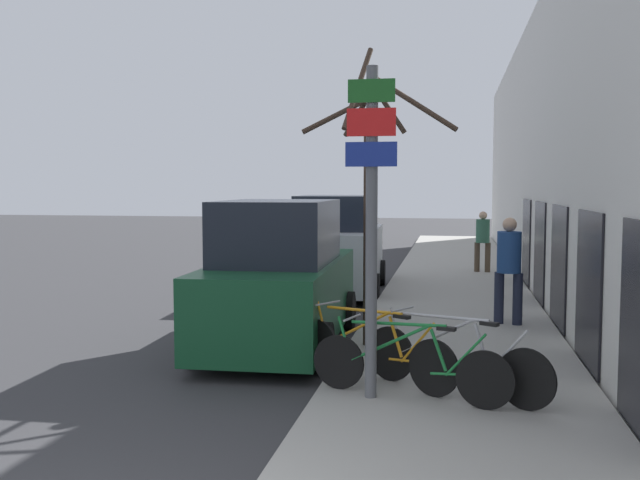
{
  "coord_description": "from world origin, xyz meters",
  "views": [
    {
      "loc": [
        2.5,
        -3.51,
        2.48
      ],
      "look_at": [
        0.74,
        5.91,
        1.75
      ],
      "focal_mm": 40.0,
      "sensor_mm": 36.0,
      "label": 1
    }
  ],
  "objects_px": {
    "bicycle_1": "(453,360)",
    "pedestrian_far": "(483,237)",
    "signpost": "(371,221)",
    "parked_car_0": "(280,281)",
    "bicycle_2": "(372,350)",
    "pedestrian_near": "(509,263)",
    "bicycle_0": "(408,365)",
    "parked_car_1": "(337,248)",
    "street_tree": "(370,209)"
  },
  "relations": [
    {
      "from": "bicycle_1",
      "to": "pedestrian_far",
      "type": "relative_size",
      "value": 1.26
    },
    {
      "from": "bicycle_0",
      "to": "bicycle_2",
      "type": "relative_size",
      "value": 1.09
    },
    {
      "from": "bicycle_1",
      "to": "pedestrian_near",
      "type": "xyz_separation_m",
      "value": [
        0.91,
        4.3,
        0.65
      ]
    },
    {
      "from": "signpost",
      "to": "bicycle_2",
      "type": "bearing_deg",
      "value": 95.43
    },
    {
      "from": "bicycle_0",
      "to": "pedestrian_far",
      "type": "xyz_separation_m",
      "value": [
        1.25,
        11.94,
        0.57
      ]
    },
    {
      "from": "bicycle_1",
      "to": "parked_car_0",
      "type": "xyz_separation_m",
      "value": [
        -2.63,
        2.58,
        0.48
      ]
    },
    {
      "from": "bicycle_1",
      "to": "bicycle_2",
      "type": "relative_size",
      "value": 1.01
    },
    {
      "from": "signpost",
      "to": "parked_car_0",
      "type": "relative_size",
      "value": 0.79
    },
    {
      "from": "signpost",
      "to": "parked_car_1",
      "type": "height_order",
      "value": "signpost"
    },
    {
      "from": "signpost",
      "to": "pedestrian_far",
      "type": "relative_size",
      "value": 2.2
    },
    {
      "from": "bicycle_0",
      "to": "parked_car_0",
      "type": "height_order",
      "value": "parked_car_0"
    },
    {
      "from": "parked_car_0",
      "to": "pedestrian_far",
      "type": "xyz_separation_m",
      "value": [
        3.39,
        9.11,
        0.08
      ]
    },
    {
      "from": "bicycle_2",
      "to": "parked_car_1",
      "type": "xyz_separation_m",
      "value": [
        -1.7,
        7.89,
        0.5
      ]
    },
    {
      "from": "bicycle_0",
      "to": "pedestrian_far",
      "type": "bearing_deg",
      "value": 10.19
    },
    {
      "from": "parked_car_0",
      "to": "bicycle_1",
      "type": "bearing_deg",
      "value": -46.3
    },
    {
      "from": "parked_car_1",
      "to": "street_tree",
      "type": "relative_size",
      "value": 1.05
    },
    {
      "from": "pedestrian_far",
      "to": "street_tree",
      "type": "relative_size",
      "value": 0.38
    },
    {
      "from": "signpost",
      "to": "bicycle_2",
      "type": "distance_m",
      "value": 1.68
    },
    {
      "from": "parked_car_1",
      "to": "bicycle_1",
      "type": "bearing_deg",
      "value": -75.0
    },
    {
      "from": "parked_car_1",
      "to": "street_tree",
      "type": "bearing_deg",
      "value": -79.15
    },
    {
      "from": "parked_car_0",
      "to": "pedestrian_near",
      "type": "xyz_separation_m",
      "value": [
        3.53,
        1.72,
        0.17
      ]
    },
    {
      "from": "bicycle_1",
      "to": "parked_car_0",
      "type": "height_order",
      "value": "parked_car_0"
    },
    {
      "from": "bicycle_0",
      "to": "bicycle_2",
      "type": "bearing_deg",
      "value": 54.93
    },
    {
      "from": "bicycle_0",
      "to": "pedestrian_far",
      "type": "relative_size",
      "value": 1.36
    },
    {
      "from": "bicycle_2",
      "to": "pedestrian_near",
      "type": "height_order",
      "value": "pedestrian_near"
    },
    {
      "from": "signpost",
      "to": "bicycle_1",
      "type": "distance_m",
      "value": 1.82
    },
    {
      "from": "bicycle_0",
      "to": "parked_car_1",
      "type": "distance_m",
      "value": 8.76
    },
    {
      "from": "bicycle_1",
      "to": "pedestrian_far",
      "type": "bearing_deg",
      "value": 26.48
    },
    {
      "from": "street_tree",
      "to": "parked_car_0",
      "type": "bearing_deg",
      "value": 168.79
    },
    {
      "from": "signpost",
      "to": "parked_car_1",
      "type": "relative_size",
      "value": 0.8
    },
    {
      "from": "bicycle_2",
      "to": "parked_car_0",
      "type": "distance_m",
      "value": 2.85
    },
    {
      "from": "parked_car_1",
      "to": "signpost",
      "type": "bearing_deg",
      "value": -81.2
    },
    {
      "from": "bicycle_0",
      "to": "bicycle_2",
      "type": "distance_m",
      "value": 0.75
    },
    {
      "from": "parked_car_0",
      "to": "signpost",
      "type": "bearing_deg",
      "value": -60.59
    },
    {
      "from": "bicycle_2",
      "to": "parked_car_1",
      "type": "bearing_deg",
      "value": 44.01
    },
    {
      "from": "bicycle_2",
      "to": "parked_car_0",
      "type": "relative_size",
      "value": 0.45
    },
    {
      "from": "bicycle_2",
      "to": "pedestrian_near",
      "type": "relative_size",
      "value": 1.14
    },
    {
      "from": "bicycle_0",
      "to": "bicycle_1",
      "type": "bearing_deg",
      "value": -46.17
    },
    {
      "from": "pedestrian_near",
      "to": "street_tree",
      "type": "xyz_separation_m",
      "value": [
        -2.11,
        -2.0,
        0.95
      ]
    },
    {
      "from": "bicycle_0",
      "to": "bicycle_2",
      "type": "height_order",
      "value": "bicycle_2"
    },
    {
      "from": "pedestrian_near",
      "to": "signpost",
      "type": "bearing_deg",
      "value": -96.39
    },
    {
      "from": "parked_car_1",
      "to": "street_tree",
      "type": "distance_m",
      "value": 6.19
    },
    {
      "from": "signpost",
      "to": "parked_car_1",
      "type": "distance_m",
      "value": 8.74
    },
    {
      "from": "bicycle_2",
      "to": "pedestrian_far",
      "type": "xyz_separation_m",
      "value": [
        1.72,
        11.36,
        0.56
      ]
    },
    {
      "from": "pedestrian_far",
      "to": "street_tree",
      "type": "xyz_separation_m",
      "value": [
        -1.97,
        -9.39,
        1.04
      ]
    },
    {
      "from": "bicycle_2",
      "to": "pedestrian_far",
      "type": "bearing_deg",
      "value": 23.27
    },
    {
      "from": "signpost",
      "to": "street_tree",
      "type": "bearing_deg",
      "value": 96.85
    },
    {
      "from": "bicycle_1",
      "to": "pedestrian_far",
      "type": "height_order",
      "value": "pedestrian_far"
    },
    {
      "from": "parked_car_0",
      "to": "street_tree",
      "type": "xyz_separation_m",
      "value": [
        1.42,
        -0.28,
        1.12
      ]
    },
    {
      "from": "bicycle_1",
      "to": "pedestrian_far",
      "type": "xyz_separation_m",
      "value": [
        0.77,
        11.69,
        0.56
      ]
    }
  ]
}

